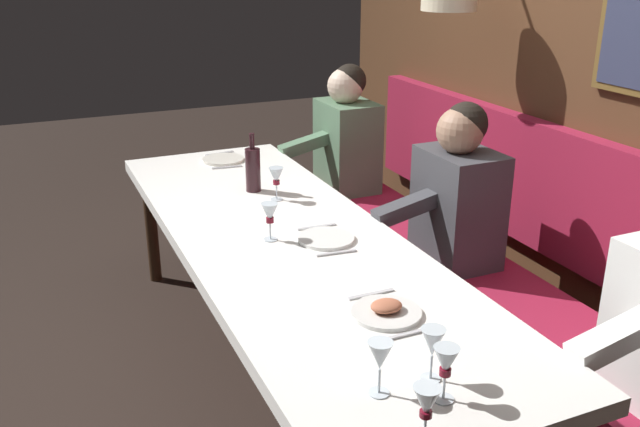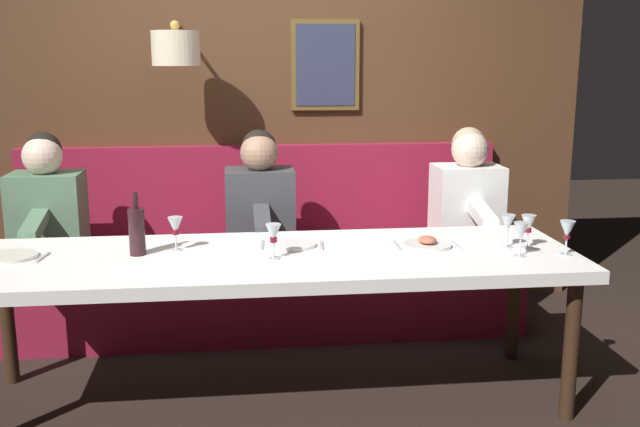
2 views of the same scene
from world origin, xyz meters
name	(u,v)px [view 1 (image 1 of 2)]	position (x,y,z in m)	size (l,w,h in m)	color
ground_plane	(290,383)	(0.00, 0.00, 0.00)	(12.00, 12.00, 0.00)	black
dining_table	(288,249)	(0.00, 0.00, 0.68)	(0.90, 2.88, 0.74)	white
banquette_bench	(454,303)	(0.89, 0.00, 0.23)	(0.52, 3.08, 0.45)	maroon
back_wall_panel	(571,68)	(1.46, 0.00, 1.36)	(0.59, 4.28, 2.90)	#51331E
diner_near	(458,191)	(0.88, 0.03, 0.82)	(0.60, 0.40, 0.79)	#3D3D42
diner_middle	(346,133)	(0.88, 1.24, 0.82)	(0.60, 0.40, 0.79)	#567A5B
place_setting_0	(386,311)	(0.06, -0.76, 0.75)	(0.24, 0.31, 0.05)	silver
place_setting_1	(223,159)	(0.07, 1.21, 0.75)	(0.24, 0.33, 0.01)	silver
place_setting_2	(326,239)	(0.14, -0.10, 0.75)	(0.24, 0.32, 0.01)	white
wine_glass_0	(446,363)	(-0.03, -1.24, 0.86)	(0.07, 0.07, 0.16)	silver
wine_glass_1	(380,357)	(-0.18, -1.14, 0.86)	(0.07, 0.07, 0.16)	silver
wine_glass_2	(270,214)	(-0.08, 0.00, 0.86)	(0.07, 0.07, 0.16)	silver
wine_glass_3	(426,404)	(-0.17, -1.37, 0.86)	(0.07, 0.07, 0.16)	silver
wine_glass_4	(276,177)	(0.12, 0.46, 0.86)	(0.07, 0.07, 0.16)	silver
wine_glass_5	(433,344)	(-0.01, -1.14, 0.86)	(0.07, 0.07, 0.16)	silver
wine_bottle	(253,169)	(0.06, 0.63, 0.86)	(0.08, 0.08, 0.30)	#33191E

